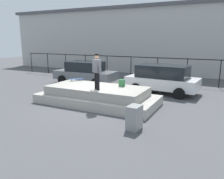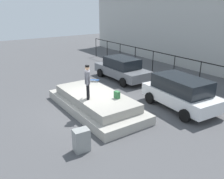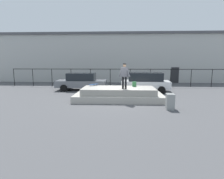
{
  "view_description": "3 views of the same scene",
  "coord_description": "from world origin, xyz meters",
  "px_view_note": "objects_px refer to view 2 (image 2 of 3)",
  "views": [
    {
      "loc": [
        5.8,
        -9.57,
        3.27
      ],
      "look_at": [
        0.19,
        1.58,
        0.52
      ],
      "focal_mm": 36.6,
      "sensor_mm": 36.0,
      "label": 1
    },
    {
      "loc": [
        10.19,
        -5.62,
        5.37
      ],
      "look_at": [
        -0.33,
        1.6,
        0.81
      ],
      "focal_mm": 38.5,
      "sensor_mm": 36.0,
      "label": 2
    },
    {
      "loc": [
        0.12,
        -12.53,
        2.75
      ],
      "look_at": [
        -0.6,
        1.62,
        0.56
      ],
      "focal_mm": 29.37,
      "sensor_mm": 36.0,
      "label": 3
    }
  ],
  "objects_px": {
    "skateboarder": "(88,80)",
    "car_white_hatchback_mid": "(181,92)",
    "backpack": "(117,95)",
    "car_grey_sedan_near": "(122,68)",
    "skateboard": "(92,80)",
    "utility_box": "(81,140)"
  },
  "relations": [
    {
      "from": "skateboard",
      "to": "car_grey_sedan_near",
      "type": "height_order",
      "value": "car_grey_sedan_near"
    },
    {
      "from": "car_white_hatchback_mid",
      "to": "utility_box",
      "type": "xyz_separation_m",
      "value": [
        0.61,
        -6.31,
        -0.47
      ]
    },
    {
      "from": "car_grey_sedan_near",
      "to": "skateboarder",
      "type": "bearing_deg",
      "value": -51.73
    },
    {
      "from": "backpack",
      "to": "skateboarder",
      "type": "bearing_deg",
      "value": 54.19
    },
    {
      "from": "utility_box",
      "to": "skateboard",
      "type": "bearing_deg",
      "value": 150.45
    },
    {
      "from": "skateboard",
      "to": "backpack",
      "type": "bearing_deg",
      "value": -6.55
    },
    {
      "from": "skateboarder",
      "to": "backpack",
      "type": "xyz_separation_m",
      "value": [
        0.75,
        1.23,
        -0.81
      ]
    },
    {
      "from": "skateboard",
      "to": "utility_box",
      "type": "distance_m",
      "value": 5.99
    },
    {
      "from": "skateboarder",
      "to": "car_grey_sedan_near",
      "type": "bearing_deg",
      "value": 128.27
    },
    {
      "from": "skateboarder",
      "to": "car_grey_sedan_near",
      "type": "height_order",
      "value": "skateboarder"
    },
    {
      "from": "skateboarder",
      "to": "car_white_hatchback_mid",
      "type": "relative_size",
      "value": 0.38
    },
    {
      "from": "car_grey_sedan_near",
      "to": "utility_box",
      "type": "height_order",
      "value": "car_grey_sedan_near"
    },
    {
      "from": "skateboard",
      "to": "car_grey_sedan_near",
      "type": "xyz_separation_m",
      "value": [
        -1.7,
        3.51,
        -0.16
      ]
    },
    {
      "from": "skateboarder",
      "to": "skateboard",
      "type": "relative_size",
      "value": 2.27
    },
    {
      "from": "backpack",
      "to": "utility_box",
      "type": "height_order",
      "value": "backpack"
    },
    {
      "from": "car_white_hatchback_mid",
      "to": "skateboarder",
      "type": "bearing_deg",
      "value": -113.82
    },
    {
      "from": "utility_box",
      "to": "backpack",
      "type": "bearing_deg",
      "value": 126.44
    },
    {
      "from": "skateboard",
      "to": "utility_box",
      "type": "height_order",
      "value": "skateboard"
    },
    {
      "from": "backpack",
      "to": "car_grey_sedan_near",
      "type": "xyz_separation_m",
      "value": [
        -4.77,
        3.87,
        -0.24
      ]
    },
    {
      "from": "car_grey_sedan_near",
      "to": "car_white_hatchback_mid",
      "type": "distance_m",
      "value": 6.05
    },
    {
      "from": "skateboarder",
      "to": "car_white_hatchback_mid",
      "type": "distance_m",
      "value": 5.06
    },
    {
      "from": "skateboard",
      "to": "utility_box",
      "type": "bearing_deg",
      "value": -34.2
    }
  ]
}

